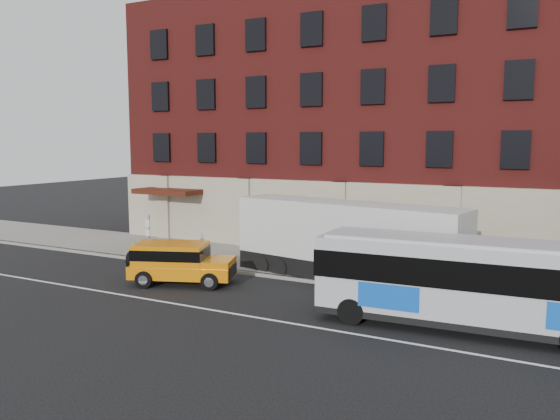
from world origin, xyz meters
The scene contains 9 objects.
ground centered at (0.00, 0.00, 0.00)m, with size 120.00×120.00×0.00m, color black.
sidewalk centered at (0.00, 9.00, 0.07)m, with size 60.00×6.00×0.15m, color gray.
kerb centered at (0.00, 6.00, 0.07)m, with size 60.00×0.25×0.15m, color gray.
lane_line centered at (0.00, 0.50, 0.01)m, with size 60.00×0.12×0.01m, color silver.
building centered at (-0.01, 16.92, 7.58)m, with size 30.00×12.10×15.00m.
sign_pole centered at (-8.50, 6.15, 1.45)m, with size 0.30×0.20×2.50m.
city_bus centered at (8.90, 2.68, 1.71)m, with size 11.46×3.08×3.11m.
yellow_suv centered at (-4.21, 3.08, 1.05)m, with size 4.92×3.36×1.84m.
shipping_container centered at (2.35, 6.85, 1.80)m, with size 11.11×4.07×3.63m.
Camera 1 is at (11.24, -16.49, 6.35)m, focal length 35.95 mm.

